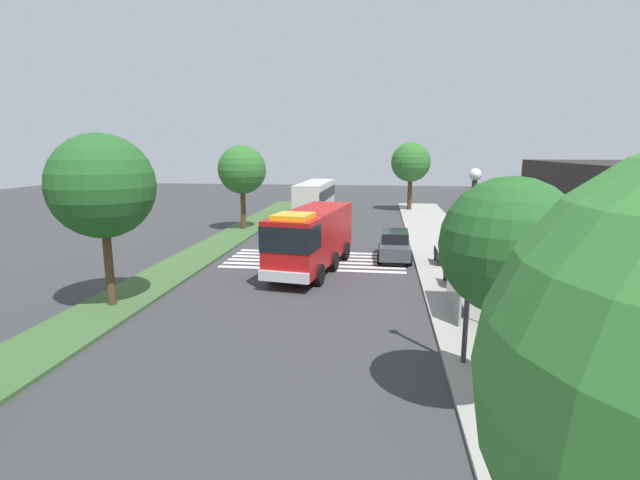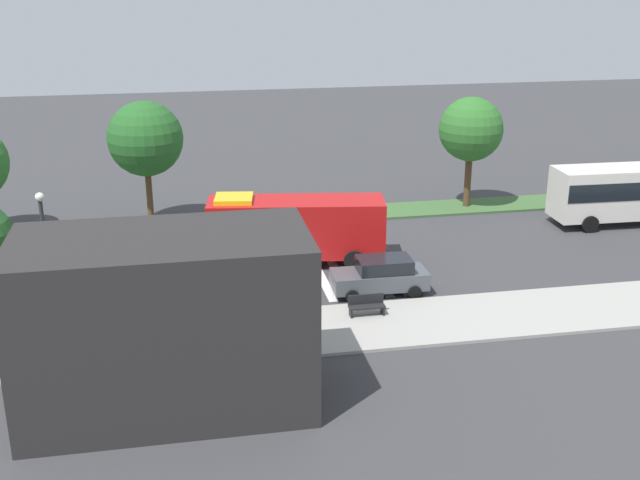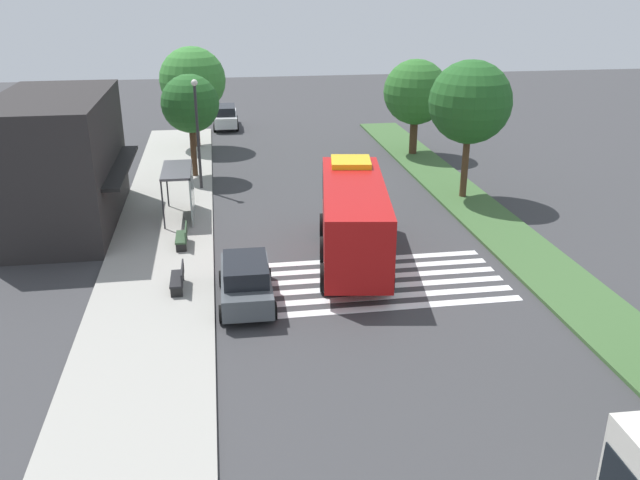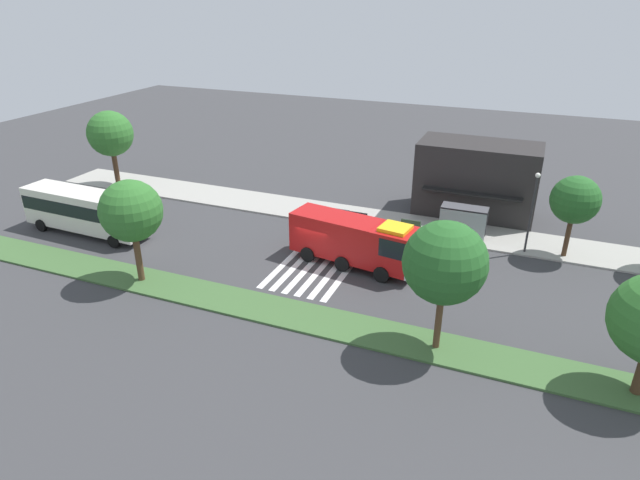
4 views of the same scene
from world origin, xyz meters
TOP-DOWN VIEW (x-y plane):
  - ground_plane at (0.00, 0.00)m, footprint 120.00×120.00m
  - sidewalk at (0.00, 8.34)m, footprint 60.00×4.60m
  - median_strip at (0.00, -7.54)m, footprint 60.00×3.00m
  - crosswalk at (0.55, 0.00)m, footprint 4.95×10.87m
  - fire_truck at (3.13, 0.08)m, footprint 9.47×3.91m
  - parked_car_west at (-0.45, 4.84)m, footprint 4.50×2.08m
  - transit_bus at (-18.49, -2.72)m, footprint 10.87×3.09m
  - bus_stop_shelter at (9.29, 7.32)m, footprint 3.50×1.40m
  - bench_near_shelter at (5.29, 7.35)m, footprint 1.60×0.50m
  - bench_west_of_shelter at (0.85, 7.35)m, footprint 1.60×0.50m
  - street_lamp at (14.04, 6.64)m, footprint 0.36×0.36m
  - storefront_building at (9.37, 13.09)m, footprint 9.86×5.73m
  - sidewalk_tree_far_west at (-24.04, 7.04)m, footprint 4.27×4.27m
  - sidewalk_tree_west at (16.72, 7.04)m, footprint 3.38×3.38m
  - median_tree_far_west at (-9.42, -7.54)m, footprint 3.97×3.97m
  - median_tree_west at (10.28, -7.54)m, footprint 4.33×4.33m

SIDE VIEW (x-z plane):
  - ground_plane at x=0.00m, z-range 0.00..0.00m
  - crosswalk at x=0.55m, z-range 0.00..0.01m
  - sidewalk at x=0.00m, z-range 0.00..0.14m
  - median_strip at x=0.00m, z-range 0.00..0.14m
  - bench_near_shelter at x=5.29m, z-range 0.14..1.04m
  - bench_west_of_shelter at x=0.85m, z-range 0.14..1.04m
  - parked_car_west at x=-0.45m, z-range 0.02..1.77m
  - bus_stop_shelter at x=9.29m, z-range 0.66..3.12m
  - fire_truck at x=3.13m, z-range 0.18..3.81m
  - transit_bus at x=-18.49m, z-range 0.33..3.78m
  - storefront_building at x=9.37m, z-range 0.00..6.26m
  - street_lamp at x=14.04m, z-range 0.69..6.77m
  - sidewalk_tree_west at x=16.72m, z-range 1.43..7.45m
  - median_tree_far_west at x=-9.42m, z-range 1.58..8.50m
  - median_tree_west at x=10.28m, z-range 1.60..8.89m
  - sidewalk_tree_far_west at x=-24.04m, z-range 1.63..8.96m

